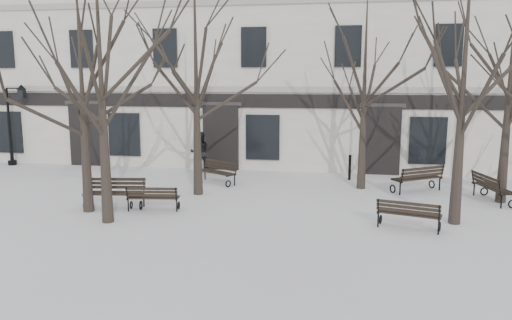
% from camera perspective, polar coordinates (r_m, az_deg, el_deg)
% --- Properties ---
extents(ground, '(100.00, 100.00, 0.00)m').
position_cam_1_polar(ground, '(14.42, 2.19, -7.20)').
color(ground, white).
rests_on(ground, ground).
extents(building, '(40.40, 10.20, 11.40)m').
position_cam_1_polar(building, '(26.76, 5.97, 12.38)').
color(building, silver).
rests_on(building, ground).
extents(tree_0, '(5.12, 5.12, 7.32)m').
position_cam_1_polar(tree_0, '(15.95, -19.43, 10.51)').
color(tree_0, black).
rests_on(tree_0, ground).
extents(tree_1, '(5.86, 5.86, 8.37)m').
position_cam_1_polar(tree_1, '(14.59, -17.53, 13.37)').
color(tree_1, black).
rests_on(tree_1, ground).
extents(tree_2, '(5.70, 5.70, 8.15)m').
position_cam_1_polar(tree_2, '(14.91, 22.90, 12.42)').
color(tree_2, black).
rests_on(tree_2, ground).
extents(tree_4, '(6.03, 6.03, 8.61)m').
position_cam_1_polar(tree_4, '(17.53, -6.95, 13.48)').
color(tree_4, black).
rests_on(tree_4, ground).
extents(tree_5, '(5.07, 5.07, 7.25)m').
position_cam_1_polar(tree_5, '(18.75, 12.37, 10.46)').
color(tree_5, black).
rests_on(tree_5, ground).
extents(bench_0, '(1.95, 0.93, 0.95)m').
position_cam_1_polar(bench_0, '(16.56, -15.83, -3.53)').
color(bench_0, black).
rests_on(bench_0, ground).
extents(bench_1, '(1.66, 0.79, 0.81)m').
position_cam_1_polar(bench_1, '(15.89, -11.69, -4.18)').
color(bench_1, black).
rests_on(bench_1, ground).
extents(bench_2, '(1.77, 1.04, 0.85)m').
position_cam_1_polar(bench_2, '(14.29, 17.05, -5.87)').
color(bench_2, black).
rests_on(bench_2, ground).
extents(bench_3, '(1.81, 1.46, 0.89)m').
position_cam_1_polar(bench_3, '(19.63, -4.45, -1.28)').
color(bench_3, black).
rests_on(bench_3, ground).
extents(bench_4, '(1.97, 1.65, 0.98)m').
position_cam_1_polar(bench_4, '(19.00, 18.05, -1.93)').
color(bench_4, black).
rests_on(bench_4, ground).
extents(bench_5, '(1.07, 1.95, 0.94)m').
position_cam_1_polar(bench_5, '(18.44, 25.28, -2.80)').
color(bench_5, black).
rests_on(bench_5, ground).
extents(lamp_post, '(1.18, 0.44, 3.78)m').
position_cam_1_polar(lamp_post, '(26.01, -25.93, 4.23)').
color(lamp_post, black).
rests_on(lamp_post, ground).
extents(bollard_a, '(0.12, 0.12, 0.96)m').
position_cam_1_polar(bollard_a, '(21.18, -6.54, -0.43)').
color(bollard_a, black).
rests_on(bollard_a, ground).
extents(bollard_b, '(0.13, 0.13, 1.04)m').
position_cam_1_polar(bollard_b, '(20.53, 10.66, -0.72)').
color(bollard_b, black).
rests_on(bollard_b, ground).
extents(pedestrian_b, '(1.09, 1.01, 1.80)m').
position_cam_1_polar(pedestrian_b, '(22.00, -6.35, -1.42)').
color(pedestrian_b, black).
rests_on(pedestrian_b, ground).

